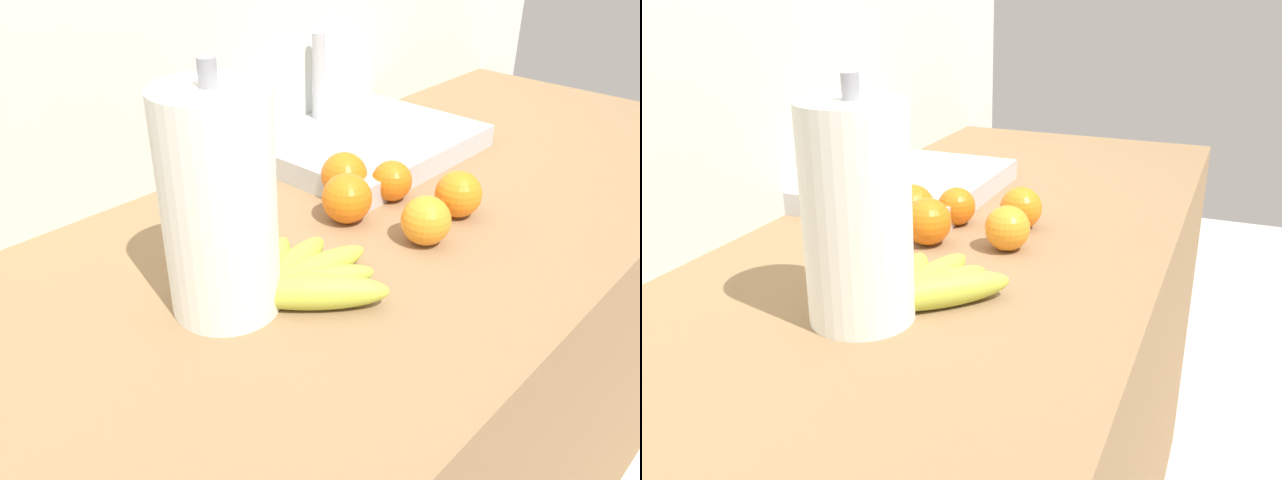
% 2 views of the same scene
% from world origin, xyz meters
% --- Properties ---
extents(counter, '(1.75, 0.65, 0.87)m').
position_xyz_m(counter, '(0.00, 0.00, 0.44)').
color(counter, olive).
rests_on(counter, ground).
extents(wall_back, '(2.15, 0.06, 1.30)m').
position_xyz_m(wall_back, '(0.00, 0.36, 0.65)').
color(wall_back, silver).
rests_on(wall_back, ground).
extents(banana_bunch, '(0.20, 0.21, 0.04)m').
position_xyz_m(banana_bunch, '(-0.19, -0.05, 0.89)').
color(banana_bunch, '#B6C13F').
rests_on(banana_bunch, counter).
extents(orange_right, '(0.06, 0.06, 0.06)m').
position_xyz_m(orange_right, '(0.10, 0.03, 0.90)').
color(orange_right, orange).
rests_on(orange_right, counter).
extents(orange_center, '(0.07, 0.07, 0.07)m').
position_xyz_m(orange_center, '(0.12, -0.08, 0.91)').
color(orange_center, orange).
rests_on(orange_center, counter).
extents(orange_front, '(0.07, 0.07, 0.07)m').
position_xyz_m(orange_front, '(-0.01, 0.03, 0.91)').
color(orange_front, orange).
rests_on(orange_front, counter).
extents(orange_far_right, '(0.07, 0.07, 0.07)m').
position_xyz_m(orange_far_right, '(0.02, -0.09, 0.91)').
color(orange_far_right, orange).
rests_on(orange_far_right, counter).
extents(orange_back_left, '(0.07, 0.07, 0.07)m').
position_xyz_m(orange_back_left, '(0.05, 0.09, 0.91)').
color(orange_back_left, orange).
rests_on(orange_back_left, counter).
extents(paper_towel_roll, '(0.13, 0.13, 0.29)m').
position_xyz_m(paper_towel_roll, '(-0.26, 0.00, 1.01)').
color(paper_towel_roll, white).
rests_on(paper_towel_roll, counter).
extents(sink_basin, '(0.38, 0.32, 0.20)m').
position_xyz_m(sink_basin, '(0.22, 0.19, 0.89)').
color(sink_basin, '#B7BABF').
rests_on(sink_basin, counter).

